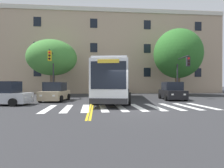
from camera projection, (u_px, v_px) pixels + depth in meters
name	position (u px, v px, depth m)	size (l,w,h in m)	color
ground_plane	(130.00, 111.00, 10.56)	(120.00, 120.00, 0.00)	#303033
crosswalk	(129.00, 107.00, 11.94)	(11.34, 4.06, 0.01)	white
lane_line_yellow_inner	(94.00, 94.00, 25.67)	(0.12, 36.00, 0.01)	gold
lane_line_yellow_outer	(95.00, 94.00, 25.68)	(0.12, 36.00, 0.01)	gold
city_bus	(115.00, 81.00, 17.07)	(4.44, 12.56, 3.44)	white
car_tan_near_lane	(55.00, 92.00, 16.23)	(2.37, 3.92, 1.75)	tan
car_black_far_lane	(172.00, 92.00, 17.43)	(2.36, 3.94, 1.77)	black
car_grey_behind_bus	(115.00, 88.00, 26.97)	(2.39, 4.40, 1.79)	slate
car_silver_cross_street	(4.00, 94.00, 13.20)	(3.90, 2.22, 1.80)	#B7BABF
traffic_light_near_corner	(182.00, 68.00, 19.62)	(0.50, 3.19, 4.99)	#28282D
traffic_light_far_corner	(52.00, 65.00, 19.05)	(0.61, 3.10, 5.54)	#28282D
street_tree_curbside_large	(178.00, 54.00, 23.46)	(8.83, 8.71, 8.89)	brown
street_tree_curbside_small	(52.00, 58.00, 22.68)	(8.31, 8.13, 7.26)	brown
building_facade	(94.00, 55.00, 31.38)	(42.06, 9.27, 13.38)	tan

